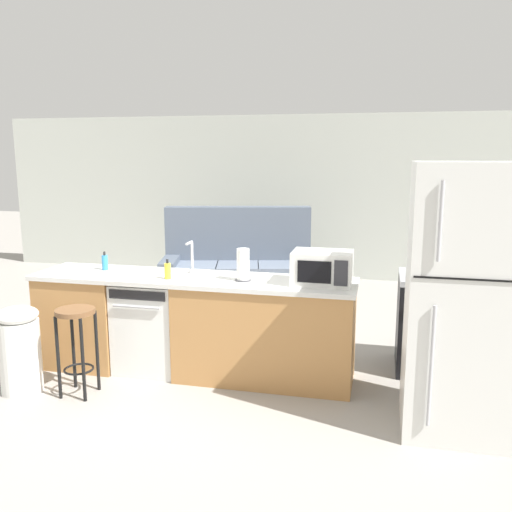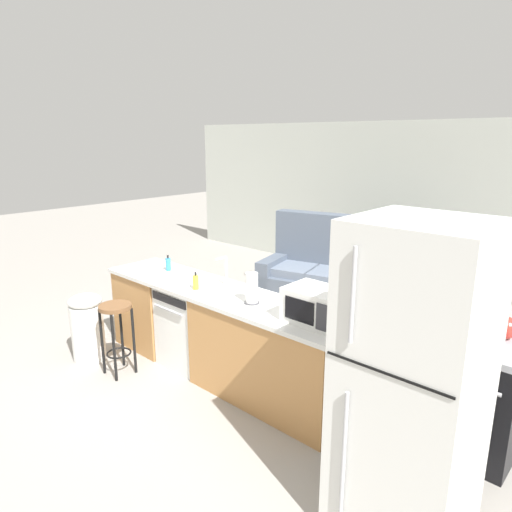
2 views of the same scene
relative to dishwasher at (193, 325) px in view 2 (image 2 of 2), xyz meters
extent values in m
plane|color=gray|center=(0.25, 0.00, -0.42)|extent=(24.00, 24.00, 0.00)
cube|color=beige|center=(0.55, 4.20, 0.88)|extent=(10.00, 0.06, 2.60)
cube|color=#B77F47|center=(-0.68, 0.00, 0.01)|extent=(0.75, 0.62, 0.86)
cube|color=#B77F47|center=(1.08, 0.00, 0.01)|extent=(1.55, 0.62, 0.86)
cube|color=silver|center=(0.40, 0.00, 0.46)|extent=(2.94, 0.66, 0.04)
cube|color=#49331C|center=(0.40, 0.00, -0.38)|extent=(2.86, 0.56, 0.08)
cube|color=white|center=(0.00, 0.00, 0.00)|extent=(0.58, 0.58, 0.84)
cube|color=black|center=(0.00, -0.30, 0.36)|extent=(0.52, 0.01, 0.08)
cylinder|color=#B2B2B7|center=(0.00, -0.31, 0.26)|extent=(0.44, 0.02, 0.02)
cube|color=black|center=(2.60, 0.55, 0.00)|extent=(0.76, 0.64, 0.85)
cube|color=black|center=(2.60, 0.22, 0.05)|extent=(0.53, 0.01, 0.43)
cylinder|color=silver|center=(2.60, 0.20, 0.28)|extent=(0.61, 0.03, 0.03)
cube|color=#A8AAB2|center=(2.60, 0.55, 0.45)|extent=(0.76, 0.64, 0.05)
torus|color=black|center=(2.43, 0.42, 0.47)|extent=(0.16, 0.16, 0.01)
torus|color=black|center=(2.77, 0.42, 0.47)|extent=(0.16, 0.16, 0.01)
torus|color=black|center=(2.43, 0.68, 0.47)|extent=(0.16, 0.16, 0.01)
torus|color=black|center=(2.77, 0.68, 0.47)|extent=(0.16, 0.16, 0.01)
cube|color=silver|center=(2.60, -0.55, 0.55)|extent=(0.72, 0.70, 1.94)
cylinder|color=#B2B2B7|center=(2.40, -0.92, 1.15)|extent=(0.02, 0.02, 0.51)
cylinder|color=#B2B2B7|center=(2.40, -0.92, 0.18)|extent=(0.02, 0.02, 0.84)
cube|color=black|center=(2.60, -0.90, 0.78)|extent=(0.68, 0.01, 0.01)
cube|color=white|center=(1.57, 0.00, 0.62)|extent=(0.50, 0.36, 0.28)
cube|color=black|center=(1.52, -0.18, 0.62)|extent=(0.27, 0.01, 0.18)
cube|color=#2D2D33|center=(1.74, -0.18, 0.62)|extent=(0.11, 0.01, 0.21)
cylinder|color=silver|center=(0.35, 0.17, 0.49)|extent=(0.07, 0.07, 0.03)
cylinder|color=silver|center=(0.35, 0.17, 0.64)|extent=(0.02, 0.02, 0.26)
cylinder|color=silver|center=(0.35, 0.10, 0.77)|extent=(0.02, 0.14, 0.02)
cylinder|color=#4C4C51|center=(0.89, -0.04, 0.49)|extent=(0.14, 0.14, 0.01)
cylinder|color=white|center=(0.89, -0.04, 0.63)|extent=(0.11, 0.11, 0.27)
cylinder|color=yellow|center=(0.22, -0.12, 0.55)|extent=(0.06, 0.06, 0.14)
cylinder|color=black|center=(0.22, -0.12, 0.64)|extent=(0.02, 0.02, 0.04)
cylinder|color=#338CCC|center=(-0.50, 0.09, 0.55)|extent=(0.06, 0.06, 0.14)
cylinder|color=black|center=(-0.50, 0.09, 0.64)|extent=(0.02, 0.02, 0.04)
sphere|color=red|center=(2.77, 0.68, 0.56)|extent=(0.17, 0.17, 0.17)
sphere|color=black|center=(2.77, 0.68, 0.66)|extent=(0.03, 0.03, 0.03)
cylinder|color=brown|center=(-0.37, -0.67, 0.30)|extent=(0.32, 0.32, 0.04)
cylinder|color=black|center=(-0.48, -0.78, -0.07)|extent=(0.03, 0.03, 0.70)
cylinder|color=black|center=(-0.26, -0.78, -0.07)|extent=(0.03, 0.03, 0.70)
cylinder|color=black|center=(-0.48, -0.56, -0.07)|extent=(0.03, 0.03, 0.70)
cylinder|color=black|center=(-0.26, -0.56, -0.07)|extent=(0.03, 0.03, 0.70)
torus|color=black|center=(-0.37, -0.67, -0.20)|extent=(0.25, 0.25, 0.02)
cylinder|color=white|center=(-0.88, -0.73, -0.11)|extent=(0.34, 0.34, 0.62)
ellipsoid|color=white|center=(-0.88, -0.73, 0.25)|extent=(0.35, 0.35, 0.14)
cube|color=#515B6B|center=(0.18, 2.39, -0.21)|extent=(2.16, 1.35, 0.42)
cube|color=#515B6B|center=(0.10, 2.71, 0.21)|extent=(2.00, 0.71, 1.27)
cube|color=#515B6B|center=(-0.70, 2.18, -0.11)|extent=(0.41, 0.92, 0.62)
cube|color=#515B6B|center=(1.05, 2.61, -0.11)|extent=(0.41, 0.92, 0.62)
cube|color=slate|center=(-0.35, 2.21, 0.06)|extent=(0.69, 0.74, 0.12)
cube|color=slate|center=(0.19, 2.34, 0.06)|extent=(0.69, 0.74, 0.12)
cube|color=slate|center=(0.72, 2.47, 0.06)|extent=(0.69, 0.74, 0.12)
camera|label=1|loc=(2.05, -4.48, 1.56)|focal=38.00mm
camera|label=2|loc=(3.50, -2.86, 1.92)|focal=32.00mm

